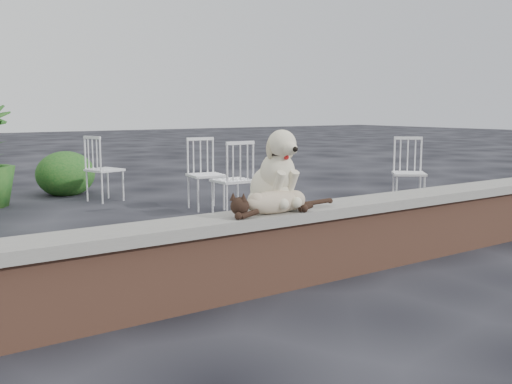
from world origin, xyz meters
TOP-DOWN VIEW (x-y plane):
  - ground at (0.00, 0.00)m, footprint 60.00×60.00m
  - brick_wall at (0.00, 0.00)m, footprint 6.00×0.30m
  - capstone at (0.00, 0.00)m, footprint 6.20×0.40m
  - dog at (-0.77, 0.07)m, footprint 0.42×0.54m
  - cat at (-0.85, -0.08)m, footprint 1.12×0.32m
  - chair_c at (0.52, 2.60)m, footprint 0.59×0.59m
  - chair_d at (2.89, 1.88)m, footprint 0.79×0.79m
  - chair_e at (-0.29, 4.70)m, footprint 0.68×0.68m
  - chair_b at (0.55, 3.28)m, footprint 0.64×0.64m

SIDE VIEW (x-z plane):
  - ground at x=0.00m, z-range 0.00..0.00m
  - brick_wall at x=0.00m, z-range 0.00..0.50m
  - chair_c at x=0.52m, z-range 0.00..0.94m
  - chair_d at x=2.89m, z-range 0.00..0.94m
  - chair_e at x=-0.29m, z-range 0.00..0.94m
  - chair_b at x=0.55m, z-range 0.00..0.94m
  - capstone at x=0.00m, z-range 0.50..0.58m
  - cat at x=-0.85m, z-range 0.58..0.77m
  - dog at x=-0.77m, z-range 0.58..1.19m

